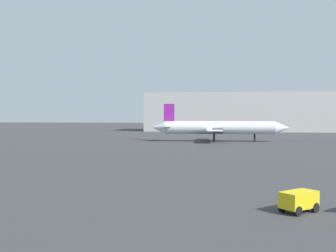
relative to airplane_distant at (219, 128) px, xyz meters
name	(u,v)px	position (x,y,z in m)	size (l,w,h in m)	color
airplane_distant	(219,128)	(0.00, 0.00, 0.00)	(31.64, 17.73, 8.76)	silver
baggage_cart	(299,200)	(6.08, -65.28, -2.45)	(2.65, 2.58, 1.30)	gold
terminal_building	(239,112)	(6.82, 62.36, 4.07)	(71.12, 21.24, 14.56)	#B7B7B2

